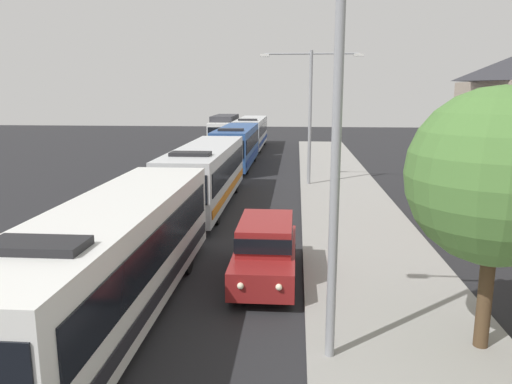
# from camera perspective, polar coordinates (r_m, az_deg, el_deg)

# --- Properties ---
(bus_lead) EXTENTS (2.58, 12.12, 3.21)m
(bus_lead) POSITION_cam_1_polar(r_m,az_deg,el_deg) (13.28, -15.98, -7.09)
(bus_lead) COLOR silver
(bus_lead) RESTS_ON ground_plane
(bus_second_in_line) EXTENTS (2.58, 11.94, 3.21)m
(bus_second_in_line) POSITION_cam_1_polar(r_m,az_deg,el_deg) (25.53, -5.79, 2.18)
(bus_second_in_line) COLOR silver
(bus_second_in_line) RESTS_ON ground_plane
(bus_middle) EXTENTS (2.58, 11.09, 3.21)m
(bus_middle) POSITION_cam_1_polar(r_m,az_deg,el_deg) (38.51, -2.24, 5.40)
(bus_middle) COLOR #284C8C
(bus_middle) RESTS_ON ground_plane
(bus_fourth_in_line) EXTENTS (2.58, 11.88, 3.21)m
(bus_fourth_in_line) POSITION_cam_1_polar(r_m,az_deg,el_deg) (50.75, -0.56, 6.91)
(bus_fourth_in_line) COLOR silver
(bus_fourth_in_line) RESTS_ON ground_plane
(white_suv) EXTENTS (1.86, 5.08, 1.90)m
(white_suv) POSITION_cam_1_polar(r_m,az_deg,el_deg) (15.57, 1.12, -6.40)
(white_suv) COLOR maroon
(white_suv) RESTS_ON ground_plane
(box_truck_oncoming) EXTENTS (2.35, 8.39, 3.15)m
(box_truck_oncoming) POSITION_cam_1_polar(r_m,az_deg,el_deg) (54.69, -3.69, 7.25)
(box_truck_oncoming) COLOR white
(box_truck_oncoming) RESTS_ON ground_plane
(streetlamp_near) EXTENTS (5.27, 0.28, 8.21)m
(streetlamp_near) POSITION_cam_1_polar(r_m,az_deg,el_deg) (10.10, 9.26, 7.41)
(streetlamp_near) COLOR gray
(streetlamp_near) RESTS_ON sidewalk
(streetlamp_mid) EXTENTS (6.09, 0.28, 8.01)m
(streetlamp_mid) POSITION_cam_1_polar(r_m,az_deg,el_deg) (30.49, 6.26, 10.12)
(streetlamp_mid) COLOR gray
(streetlamp_mid) RESTS_ON sidewalk
(roadside_tree) EXTENTS (3.82, 3.82, 5.82)m
(roadside_tree) POSITION_cam_1_polar(r_m,az_deg,el_deg) (11.68, 25.92, 1.55)
(roadside_tree) COLOR #4C3823
(roadside_tree) RESTS_ON sidewalk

